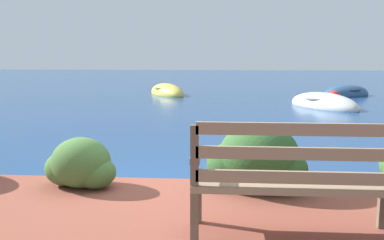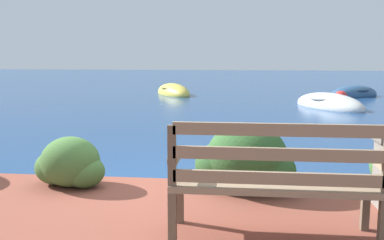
% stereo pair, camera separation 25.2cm
% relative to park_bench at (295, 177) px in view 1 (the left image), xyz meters
% --- Properties ---
extents(ground_plane, '(80.00, 80.00, 0.00)m').
position_rel_park_bench_xyz_m(ground_plane, '(-1.20, 1.52, -0.71)').
color(ground_plane, navy).
extents(park_bench, '(1.57, 0.48, 0.93)m').
position_rel_park_bench_xyz_m(park_bench, '(0.00, 0.00, 0.00)').
color(park_bench, brown).
rests_on(park_bench, patio_terrace).
extents(hedge_clump_left, '(0.79, 0.57, 0.54)m').
position_rel_park_bench_xyz_m(hedge_clump_left, '(-2.06, 1.14, -0.25)').
color(hedge_clump_left, '#426B33').
rests_on(hedge_clump_left, patio_terrace).
extents(hedge_clump_centre, '(1.04, 0.75, 0.71)m').
position_rel_park_bench_xyz_m(hedge_clump_centre, '(-0.19, 1.20, -0.18)').
color(hedge_clump_centre, '#2D5628').
rests_on(hedge_clump_centre, patio_terrace).
extents(rowboat_nearest, '(2.33, 3.01, 0.79)m').
position_rel_park_bench_xyz_m(rowboat_nearest, '(2.55, 10.31, -0.64)').
color(rowboat_nearest, silver).
rests_on(rowboat_nearest, ground_plane).
extents(rowboat_mid, '(2.46, 2.12, 0.77)m').
position_rel_park_bench_xyz_m(rowboat_mid, '(4.23, 13.95, -0.64)').
color(rowboat_mid, '#2D517A').
rests_on(rowboat_mid, ground_plane).
extents(rowboat_far, '(2.14, 2.80, 0.79)m').
position_rel_park_bench_xyz_m(rowboat_far, '(-2.86, 14.05, -0.64)').
color(rowboat_far, '#DBC64C').
rests_on(rowboat_far, ground_plane).
extents(mooring_buoy, '(0.53, 0.53, 0.48)m').
position_rel_park_bench_xyz_m(mooring_buoy, '(3.45, 12.73, -0.62)').
color(mooring_buoy, red).
rests_on(mooring_buoy, ground_plane).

